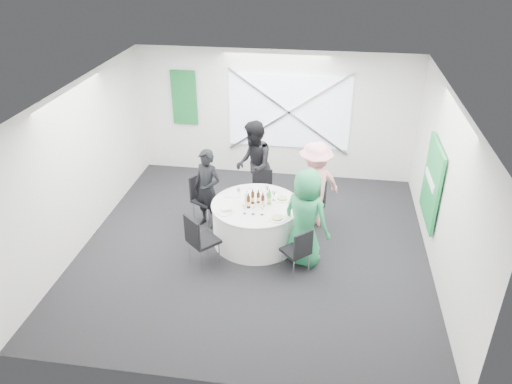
# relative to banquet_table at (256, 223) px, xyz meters

# --- Properties ---
(floor) EXTENTS (6.00, 6.00, 0.00)m
(floor) POSITION_rel_banquet_table_xyz_m (0.00, -0.20, -0.38)
(floor) COLOR black
(floor) RESTS_ON ground
(ceiling) EXTENTS (6.00, 6.00, 0.00)m
(ceiling) POSITION_rel_banquet_table_xyz_m (0.00, -0.20, 2.42)
(ceiling) COLOR silver
(ceiling) RESTS_ON wall_back
(wall_back) EXTENTS (6.00, 0.00, 6.00)m
(wall_back) POSITION_rel_banquet_table_xyz_m (0.00, 2.80, 1.02)
(wall_back) COLOR silver
(wall_back) RESTS_ON floor
(wall_front) EXTENTS (6.00, 0.00, 6.00)m
(wall_front) POSITION_rel_banquet_table_xyz_m (0.00, -3.20, 1.02)
(wall_front) COLOR silver
(wall_front) RESTS_ON floor
(wall_left) EXTENTS (0.00, 6.00, 6.00)m
(wall_left) POSITION_rel_banquet_table_xyz_m (-3.00, -0.20, 1.02)
(wall_left) COLOR silver
(wall_left) RESTS_ON floor
(wall_right) EXTENTS (0.00, 6.00, 6.00)m
(wall_right) POSITION_rel_banquet_table_xyz_m (3.00, -0.20, 1.02)
(wall_right) COLOR silver
(wall_right) RESTS_ON floor
(window_panel) EXTENTS (2.60, 0.03, 1.60)m
(window_panel) POSITION_rel_banquet_table_xyz_m (0.30, 2.76, 1.12)
(window_panel) COLOR white
(window_panel) RESTS_ON wall_back
(window_brace_a) EXTENTS (2.63, 0.05, 1.84)m
(window_brace_a) POSITION_rel_banquet_table_xyz_m (0.30, 2.72, 1.12)
(window_brace_a) COLOR silver
(window_brace_a) RESTS_ON window_panel
(window_brace_b) EXTENTS (2.63, 0.05, 1.84)m
(window_brace_b) POSITION_rel_banquet_table_xyz_m (0.30, 2.72, 1.12)
(window_brace_b) COLOR silver
(window_brace_b) RESTS_ON window_panel
(green_banner) EXTENTS (0.55, 0.04, 1.20)m
(green_banner) POSITION_rel_banquet_table_xyz_m (-2.00, 2.75, 1.32)
(green_banner) COLOR #13602B
(green_banner) RESTS_ON wall_back
(green_sign) EXTENTS (0.05, 1.20, 1.40)m
(green_sign) POSITION_rel_banquet_table_xyz_m (2.94, 0.40, 0.82)
(green_sign) COLOR #18873C
(green_sign) RESTS_ON wall_right
(banquet_table) EXTENTS (1.56, 1.56, 0.76)m
(banquet_table) POSITION_rel_banquet_table_xyz_m (0.00, 0.00, 0.00)
(banquet_table) COLOR silver
(banquet_table) RESTS_ON floor
(chair_back) EXTENTS (0.42, 0.43, 0.89)m
(chair_back) POSITION_rel_banquet_table_xyz_m (-0.04, 1.01, 0.14)
(chair_back) COLOR black
(chair_back) RESTS_ON floor
(chair_back_left) EXTENTS (0.58, 0.57, 0.94)m
(chair_back_left) POSITION_rel_banquet_table_xyz_m (-1.11, 0.57, 0.17)
(chair_back_left) COLOR black
(chair_back_left) RESTS_ON floor
(chair_back_right) EXTENTS (0.62, 0.61, 0.97)m
(chair_back_right) POSITION_rel_banquet_table_xyz_m (0.96, 0.72, 0.19)
(chair_back_right) COLOR black
(chair_back_right) RESTS_ON floor
(chair_front_right) EXTENTS (0.55, 0.55, 0.85)m
(chair_front_right) POSITION_rel_banquet_table_xyz_m (0.82, -0.86, 0.11)
(chair_front_right) COLOR black
(chair_front_right) RESTS_ON floor
(chair_front_left) EXTENTS (0.62, 0.62, 0.96)m
(chair_front_left) POSITION_rel_banquet_table_xyz_m (-0.81, -0.88, 0.19)
(chair_front_left) COLOR black
(chair_front_left) RESTS_ON floor
(person_man_back_left) EXTENTS (0.66, 0.55, 1.53)m
(person_man_back_left) POSITION_rel_banquet_table_xyz_m (-0.96, 0.40, 0.39)
(person_man_back_left) COLOR black
(person_man_back_left) RESTS_ON floor
(person_man_back) EXTENTS (0.63, 0.94, 1.79)m
(person_man_back) POSITION_rel_banquet_table_xyz_m (-0.24, 1.26, 0.51)
(person_man_back) COLOR black
(person_man_back) RESTS_ON floor
(person_woman_pink) EXTENTS (1.18, 1.04, 1.68)m
(person_woman_pink) POSITION_rel_banquet_table_xyz_m (0.97, 0.70, 0.46)
(person_woman_pink) COLOR pink
(person_woman_pink) RESTS_ON floor
(person_woman_green) EXTENTS (0.99, 0.87, 1.70)m
(person_woman_green) POSITION_rel_banquet_table_xyz_m (0.89, -0.48, 0.47)
(person_woman_green) COLOR #227D4A
(person_woman_green) RESTS_ON floor
(plate_back) EXTENTS (0.28, 0.28, 0.01)m
(plate_back) POSITION_rel_banquet_table_xyz_m (0.10, 0.59, 0.39)
(plate_back) COLOR silver
(plate_back) RESTS_ON banquet_table
(plate_back_left) EXTENTS (0.28, 0.28, 0.01)m
(plate_back_left) POSITION_rel_banquet_table_xyz_m (-0.45, 0.28, 0.39)
(plate_back_left) COLOR silver
(plate_back_left) RESTS_ON banquet_table
(plate_back_right) EXTENTS (0.28, 0.28, 0.04)m
(plate_back_right) POSITION_rel_banquet_table_xyz_m (0.43, 0.24, 0.40)
(plate_back_right) COLOR silver
(plate_back_right) RESTS_ON banquet_table
(plate_front_right) EXTENTS (0.28, 0.28, 0.04)m
(plate_front_right) POSITION_rel_banquet_table_xyz_m (0.42, -0.44, 0.40)
(plate_front_right) COLOR silver
(plate_front_right) RESTS_ON banquet_table
(plate_front_left) EXTENTS (0.26, 0.26, 0.01)m
(plate_front_left) POSITION_rel_banquet_table_xyz_m (-0.48, -0.37, 0.39)
(plate_front_left) COLOR silver
(plate_front_left) RESTS_ON banquet_table
(napkin) EXTENTS (0.20, 0.17, 0.05)m
(napkin) POSITION_rel_banquet_table_xyz_m (-0.45, -0.31, 0.42)
(napkin) COLOR silver
(napkin) RESTS_ON plate_front_left
(beer_bottle_a) EXTENTS (0.06, 0.06, 0.28)m
(beer_bottle_a) POSITION_rel_banquet_table_xyz_m (-0.06, 0.02, 0.49)
(beer_bottle_a) COLOR #37180A
(beer_bottle_a) RESTS_ON banquet_table
(beer_bottle_b) EXTENTS (0.06, 0.06, 0.24)m
(beer_bottle_b) POSITION_rel_banquet_table_xyz_m (0.03, 0.07, 0.47)
(beer_bottle_b) COLOR #37180A
(beer_bottle_b) RESTS_ON banquet_table
(beer_bottle_c) EXTENTS (0.06, 0.06, 0.27)m
(beer_bottle_c) POSITION_rel_banquet_table_xyz_m (0.13, -0.06, 0.48)
(beer_bottle_c) COLOR #37180A
(beer_bottle_c) RESTS_ON banquet_table
(beer_bottle_d) EXTENTS (0.06, 0.06, 0.28)m
(beer_bottle_d) POSITION_rel_banquet_table_xyz_m (-0.11, -0.14, 0.49)
(beer_bottle_d) COLOR #37180A
(beer_bottle_d) RESTS_ON banquet_table
(green_water_bottle) EXTENTS (0.08, 0.08, 0.29)m
(green_water_bottle) POSITION_rel_banquet_table_xyz_m (0.22, 0.04, 0.49)
(green_water_bottle) COLOR green
(green_water_bottle) RESTS_ON banquet_table
(clear_water_bottle) EXTENTS (0.08, 0.08, 0.30)m
(clear_water_bottle) POSITION_rel_banquet_table_xyz_m (-0.15, -0.06, 0.50)
(clear_water_bottle) COLOR white
(clear_water_bottle) RESTS_ON banquet_table
(wine_glass_a) EXTENTS (0.07, 0.07, 0.17)m
(wine_glass_a) POSITION_rel_banquet_table_xyz_m (-0.35, 0.22, 0.50)
(wine_glass_a) COLOR white
(wine_glass_a) RESTS_ON banquet_table
(wine_glass_b) EXTENTS (0.07, 0.07, 0.17)m
(wine_glass_b) POSITION_rel_banquet_table_xyz_m (-0.14, -0.35, 0.50)
(wine_glass_b) COLOR white
(wine_glass_b) RESTS_ON banquet_table
(wine_glass_c) EXTENTS (0.07, 0.07, 0.17)m
(wine_glass_c) POSITION_rel_banquet_table_xyz_m (0.15, 0.37, 0.50)
(wine_glass_c) COLOR white
(wine_glass_c) RESTS_ON banquet_table
(wine_glass_d) EXTENTS (0.07, 0.07, 0.17)m
(wine_glass_d) POSITION_rel_banquet_table_xyz_m (0.15, -0.34, 0.50)
(wine_glass_d) COLOR white
(wine_glass_d) RESTS_ON banquet_table
(wine_glass_e) EXTENTS (0.07, 0.07, 0.17)m
(wine_glass_e) POSITION_rel_banquet_table_xyz_m (0.29, 0.19, 0.50)
(wine_glass_e) COLOR white
(wine_glass_e) RESTS_ON banquet_table
(wine_glass_f) EXTENTS (0.07, 0.07, 0.17)m
(wine_glass_f) POSITION_rel_banquet_table_xyz_m (0.00, -0.35, 0.50)
(wine_glass_f) COLOR white
(wine_glass_f) RESTS_ON banquet_table
(fork_a) EXTENTS (0.11, 0.12, 0.01)m
(fork_a) POSITION_rel_banquet_table_xyz_m (0.31, -0.48, 0.38)
(fork_a) COLOR silver
(fork_a) RESTS_ON banquet_table
(knife_a) EXTENTS (0.11, 0.12, 0.01)m
(knife_a) POSITION_rel_banquet_table_xyz_m (0.52, -0.24, 0.38)
(knife_a) COLOR silver
(knife_a) RESTS_ON banquet_table
(fork_b) EXTENTS (0.08, 0.14, 0.01)m
(fork_b) POSITION_rel_banquet_table_xyz_m (0.57, 0.10, 0.38)
(fork_b) COLOR silver
(fork_b) RESTS_ON banquet_table
(knife_b) EXTENTS (0.10, 0.13, 0.01)m
(knife_b) POSITION_rel_banquet_table_xyz_m (0.36, 0.45, 0.38)
(knife_b) COLOR silver
(knife_b) RESTS_ON banquet_table
(fork_c) EXTENTS (0.15, 0.02, 0.01)m
(fork_c) POSITION_rel_banquet_table_xyz_m (0.14, 0.56, 0.38)
(fork_c) COLOR silver
(fork_c) RESTS_ON banquet_table
(knife_c) EXTENTS (0.15, 0.03, 0.01)m
(knife_c) POSITION_rel_banquet_table_xyz_m (-0.22, 0.53, 0.38)
(knife_c) COLOR silver
(knife_c) RESTS_ON banquet_table
(fork_d) EXTENTS (0.10, 0.13, 0.01)m
(fork_d) POSITION_rel_banquet_table_xyz_m (-0.35, 0.46, 0.38)
(fork_d) COLOR silver
(fork_d) RESTS_ON banquet_table
(knife_d) EXTENTS (0.10, 0.13, 0.01)m
(knife_d) POSITION_rel_banquet_table_xyz_m (-0.55, 0.17, 0.38)
(knife_d) COLOR silver
(knife_d) RESTS_ON banquet_table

